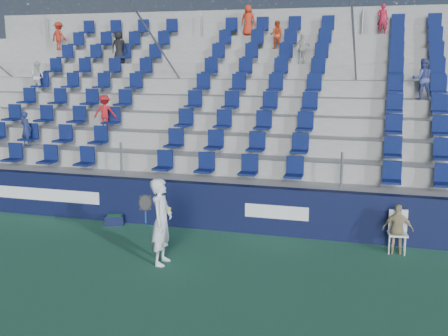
{
  "coord_description": "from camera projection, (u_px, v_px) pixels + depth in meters",
  "views": [
    {
      "loc": [
        4.01,
        -10.28,
        4.32
      ],
      "look_at": [
        0.2,
        2.8,
        1.7
      ],
      "focal_mm": 45.0,
      "sensor_mm": 36.0,
      "label": 1
    }
  ],
  "objects": [
    {
      "name": "grandstand",
      "position": [
        263.0,
        126.0,
        18.98
      ],
      "size": [
        24.0,
        8.17,
        6.63
      ],
      "color": "#A2A29D",
      "rests_on": "ground"
    },
    {
      "name": "ground",
      "position": [
        177.0,
        273.0,
        11.61
      ],
      "size": [
        70.0,
        70.0,
        0.0
      ],
      "primitive_type": "plane",
      "color": "#2D6949",
      "rests_on": "ground"
    },
    {
      "name": "ball_bin",
      "position": [
        115.0,
        219.0,
        14.95
      ],
      "size": [
        0.56,
        0.45,
        0.27
      ],
      "color": "black",
      "rests_on": "ground"
    },
    {
      "name": "line_judge_chair",
      "position": [
        398.0,
        228.0,
        12.8
      ],
      "size": [
        0.48,
        0.49,
        0.97
      ],
      "color": "white",
      "rests_on": "ground"
    },
    {
      "name": "tennis_player",
      "position": [
        161.0,
        221.0,
        11.96
      ],
      "size": [
        0.69,
        0.71,
        1.88
      ],
      "color": "white",
      "rests_on": "ground"
    },
    {
      "name": "sponsor_wall",
      "position": [
        220.0,
        207.0,
        14.46
      ],
      "size": [
        24.0,
        0.32,
        1.2
      ],
      "color": "#0E1333",
      "rests_on": "ground"
    },
    {
      "name": "line_judge",
      "position": [
        398.0,
        229.0,
        12.66
      ],
      "size": [
        0.67,
        0.28,
        1.15
      ],
      "primitive_type": "imported",
      "rotation": [
        0.0,
        0.0,
        3.15
      ],
      "color": "tan",
      "rests_on": "ground"
    }
  ]
}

